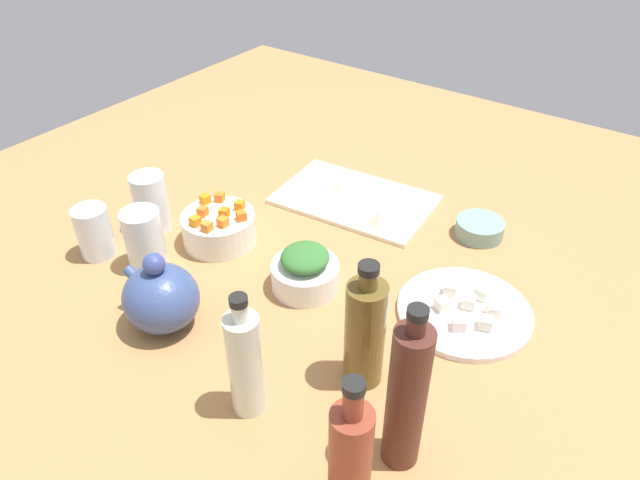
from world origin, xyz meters
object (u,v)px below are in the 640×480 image
at_px(bottle_3, 245,363).
at_px(drinking_glass_0, 144,239).
at_px(plate_tofu, 464,311).
at_px(teapot, 161,297).
at_px(bottle_0, 407,397).
at_px(drinking_glass_2, 151,203).
at_px(bowl_carrots, 219,228).
at_px(bottle_2, 350,459).
at_px(cutting_board, 355,199).
at_px(drinking_glass_1, 94,232).
at_px(bottle_1, 365,332).
at_px(bowl_greens, 305,276).
at_px(bowl_small_side, 480,228).

relative_size(bottle_3, drinking_glass_0, 1.77).
xyz_separation_m(plate_tofu, drinking_glass_0, (0.56, 0.23, 0.05)).
distance_m(teapot, bottle_0, 0.46).
bearing_deg(teapot, drinking_glass_2, -38.29).
xyz_separation_m(bowl_carrots, bottle_2, (-0.53, 0.32, 0.07)).
relative_size(cutting_board, drinking_glass_1, 3.21).
height_order(cutting_board, bottle_3, bottle_3).
bearing_deg(drinking_glass_0, teapot, 147.96).
relative_size(teapot, bottle_0, 0.55).
xyz_separation_m(bottle_2, drinking_glass_2, (0.68, -0.28, -0.03)).
bearing_deg(drinking_glass_2, bottle_1, 171.28).
relative_size(bottle_3, drinking_glass_1, 2.03).
distance_m(drinking_glass_1, drinking_glass_2, 0.13).
height_order(cutting_board, plate_tofu, plate_tofu).
xyz_separation_m(teapot, bottle_0, (-0.46, -0.01, 0.06)).
relative_size(bottle_1, drinking_glass_1, 2.09).
bearing_deg(bottle_3, bowl_greens, -70.32).
xyz_separation_m(bottle_1, bottle_3, (0.11, 0.15, -0.00)).
bearing_deg(bowl_carrots, bottle_0, 157.83).
bearing_deg(bowl_small_side, drinking_glass_0, 44.03).
relative_size(bowl_carrots, bottle_0, 0.55).
bearing_deg(bottle_1, drinking_glass_0, 0.55).
height_order(plate_tofu, drinking_glass_0, drinking_glass_0).
bearing_deg(teapot, bottle_0, -178.87).
bearing_deg(teapot, drinking_glass_0, -32.04).
bearing_deg(drinking_glass_2, drinking_glass_1, 80.62).
height_order(plate_tofu, bottle_3, bottle_3).
distance_m(bottle_0, drinking_glass_1, 0.72).
distance_m(cutting_board, bottle_0, 0.66).
height_order(plate_tofu, bottle_2, bottle_2).
height_order(cutting_board, teapot, teapot).
xyz_separation_m(drinking_glass_0, drinking_glass_2, (0.09, -0.09, 0.00)).
xyz_separation_m(cutting_board, bottle_3, (-0.18, 0.57, 0.09)).
xyz_separation_m(bowl_carrots, bottle_1, (-0.43, 0.13, 0.06)).
bearing_deg(bottle_2, bowl_carrots, -31.43).
distance_m(bowl_carrots, drinking_glass_2, 0.16).
relative_size(teapot, drinking_glass_2, 1.18).
height_order(bottle_0, drinking_glass_1, bottle_0).
distance_m(bowl_small_side, teapot, 0.66).
relative_size(plate_tofu, drinking_glass_2, 1.86).
bearing_deg(plate_tofu, teapot, 38.13).
relative_size(plate_tofu, bottle_3, 1.09).
height_order(plate_tofu, bowl_greens, bowl_greens).
xyz_separation_m(bottle_0, drinking_glass_1, (0.71, -0.05, -0.07)).
relative_size(bowl_carrots, drinking_glass_0, 1.22).
bearing_deg(drinking_glass_0, bottle_1, -179.45).
relative_size(drinking_glass_1, drinking_glass_2, 0.84).
bearing_deg(bottle_1, bottle_0, 142.59).
xyz_separation_m(teapot, bottle_3, (-0.23, 0.05, 0.03)).
xyz_separation_m(bowl_carrots, bowl_small_side, (-0.43, -0.33, -0.01)).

